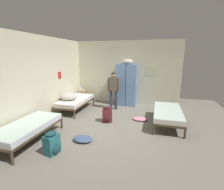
{
  "coord_description": "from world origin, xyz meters",
  "views": [
    {
      "loc": [
        1.39,
        -4.76,
        2.22
      ],
      "look_at": [
        0.0,
        0.27,
        0.95
      ],
      "focal_mm": 26.12,
      "sensor_mm": 36.0,
      "label": 1
    }
  ],
  "objects_px": {
    "person_traveler": "(114,87)",
    "backpack_maroon": "(107,115)",
    "water_bottle": "(81,88)",
    "backpack_teal": "(52,143)",
    "bed_right": "(168,113)",
    "clothes_pile_denim": "(83,139)",
    "bed_left_front": "(27,127)",
    "bedding_heap": "(69,96)",
    "lotion_bottle": "(83,89)",
    "locker_bank": "(127,84)",
    "bed_left_rear": "(76,101)",
    "shelf_unit": "(82,95)",
    "clothes_pile_pink": "(140,119)"
  },
  "relations": [
    {
      "from": "locker_bank",
      "to": "backpack_maroon",
      "type": "bearing_deg",
      "value": -96.96
    },
    {
      "from": "bed_right",
      "to": "bed_left_front",
      "type": "bearing_deg",
      "value": -149.27
    },
    {
      "from": "locker_bank",
      "to": "lotion_bottle",
      "type": "distance_m",
      "value": 2.12
    },
    {
      "from": "bedding_heap",
      "to": "shelf_unit",
      "type": "bearing_deg",
      "value": 94.08
    },
    {
      "from": "bed_right",
      "to": "backpack_teal",
      "type": "xyz_separation_m",
      "value": [
        -2.64,
        -2.49,
        -0.12
      ]
    },
    {
      "from": "person_traveler",
      "to": "backpack_teal",
      "type": "height_order",
      "value": "person_traveler"
    },
    {
      "from": "backpack_maroon",
      "to": "backpack_teal",
      "type": "relative_size",
      "value": 1.0
    },
    {
      "from": "clothes_pile_denim",
      "to": "shelf_unit",
      "type": "bearing_deg",
      "value": 115.58
    },
    {
      "from": "locker_bank",
      "to": "shelf_unit",
      "type": "height_order",
      "value": "locker_bank"
    },
    {
      "from": "lotion_bottle",
      "to": "person_traveler",
      "type": "bearing_deg",
      "value": -19.59
    },
    {
      "from": "shelf_unit",
      "to": "clothes_pile_pink",
      "type": "relative_size",
      "value": 1.11
    },
    {
      "from": "bedding_heap",
      "to": "person_traveler",
      "type": "xyz_separation_m",
      "value": [
        1.64,
        0.79,
        0.3
      ]
    },
    {
      "from": "water_bottle",
      "to": "backpack_maroon",
      "type": "bearing_deg",
      "value": -46.01
    },
    {
      "from": "bed_right",
      "to": "backpack_maroon",
      "type": "height_order",
      "value": "backpack_maroon"
    },
    {
      "from": "water_bottle",
      "to": "bed_right",
      "type": "bearing_deg",
      "value": -23.14
    },
    {
      "from": "clothes_pile_pink",
      "to": "locker_bank",
      "type": "bearing_deg",
      "value": 115.49
    },
    {
      "from": "bed_left_front",
      "to": "clothes_pile_denim",
      "type": "height_order",
      "value": "bed_left_front"
    },
    {
      "from": "backpack_teal",
      "to": "clothes_pile_pink",
      "type": "distance_m",
      "value": 3.11
    },
    {
      "from": "backpack_teal",
      "to": "clothes_pile_denim",
      "type": "bearing_deg",
      "value": 59.12
    },
    {
      "from": "locker_bank",
      "to": "clothes_pile_pink",
      "type": "height_order",
      "value": "locker_bank"
    },
    {
      "from": "bedding_heap",
      "to": "lotion_bottle",
      "type": "xyz_separation_m",
      "value": [
        -0.03,
        1.39,
        0.01
      ]
    },
    {
      "from": "person_traveler",
      "to": "backpack_maroon",
      "type": "distance_m",
      "value": 1.55
    },
    {
      "from": "bed_left_rear",
      "to": "clothes_pile_denim",
      "type": "height_order",
      "value": "bed_left_rear"
    },
    {
      "from": "locker_bank",
      "to": "clothes_pile_pink",
      "type": "distance_m",
      "value": 2.09
    },
    {
      "from": "person_traveler",
      "to": "water_bottle",
      "type": "height_order",
      "value": "person_traveler"
    },
    {
      "from": "water_bottle",
      "to": "person_traveler",
      "type": "bearing_deg",
      "value": -19.78
    },
    {
      "from": "bed_left_rear",
      "to": "clothes_pile_denim",
      "type": "xyz_separation_m",
      "value": [
        1.4,
        -2.29,
        -0.32
      ]
    },
    {
      "from": "bed_left_rear",
      "to": "bed_left_front",
      "type": "height_order",
      "value": "same"
    },
    {
      "from": "locker_bank",
      "to": "backpack_teal",
      "type": "distance_m",
      "value": 4.42
    },
    {
      "from": "shelf_unit",
      "to": "lotion_bottle",
      "type": "distance_m",
      "value": 0.3
    },
    {
      "from": "shelf_unit",
      "to": "bed_left_rear",
      "type": "xyz_separation_m",
      "value": [
        0.25,
        -1.15,
        0.04
      ]
    },
    {
      "from": "bed_left_rear",
      "to": "backpack_maroon",
      "type": "distance_m",
      "value": 1.87
    },
    {
      "from": "bedding_heap",
      "to": "clothes_pile_denim",
      "type": "xyz_separation_m",
      "value": [
        1.55,
        -2.02,
        -0.57
      ]
    },
    {
      "from": "lotion_bottle",
      "to": "clothes_pile_pink",
      "type": "bearing_deg",
      "value": -28.02
    },
    {
      "from": "backpack_teal",
      "to": "clothes_pile_denim",
      "type": "xyz_separation_m",
      "value": [
        0.42,
        0.71,
        -0.2
      ]
    },
    {
      "from": "locker_bank",
      "to": "bed_left_rear",
      "type": "xyz_separation_m",
      "value": [
        -1.91,
        -1.26,
        -0.59
      ]
    },
    {
      "from": "water_bottle",
      "to": "backpack_maroon",
      "type": "distance_m",
      "value": 2.87
    },
    {
      "from": "bed_right",
      "to": "bedding_heap",
      "type": "relative_size",
      "value": 2.85
    },
    {
      "from": "bed_left_rear",
      "to": "lotion_bottle",
      "type": "xyz_separation_m",
      "value": [
        -0.18,
        1.11,
        0.26
      ]
    },
    {
      "from": "bedding_heap",
      "to": "lotion_bottle",
      "type": "height_order",
      "value": "bedding_heap"
    },
    {
      "from": "locker_bank",
      "to": "bedding_heap",
      "type": "bearing_deg",
      "value": -143.15
    },
    {
      "from": "bedding_heap",
      "to": "water_bottle",
      "type": "bearing_deg",
      "value": 97.16
    },
    {
      "from": "shelf_unit",
      "to": "water_bottle",
      "type": "height_order",
      "value": "water_bottle"
    },
    {
      "from": "bedding_heap",
      "to": "clothes_pile_denim",
      "type": "bearing_deg",
      "value": -52.5
    },
    {
      "from": "bedding_heap",
      "to": "water_bottle",
      "type": "height_order",
      "value": "water_bottle"
    },
    {
      "from": "clothes_pile_pink",
      "to": "backpack_maroon",
      "type": "bearing_deg",
      "value": -157.32
    },
    {
      "from": "shelf_unit",
      "to": "lotion_bottle",
      "type": "xyz_separation_m",
      "value": [
        0.07,
        -0.04,
        0.29
      ]
    },
    {
      "from": "bed_left_front",
      "to": "water_bottle",
      "type": "bearing_deg",
      "value": 94.92
    },
    {
      "from": "water_bottle",
      "to": "backpack_maroon",
      "type": "relative_size",
      "value": 0.4
    },
    {
      "from": "bed_left_rear",
      "to": "water_bottle",
      "type": "bearing_deg",
      "value": 105.75
    }
  ]
}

